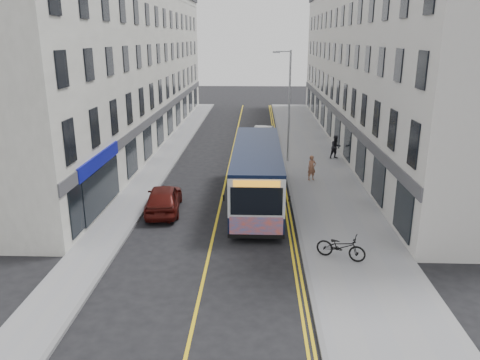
# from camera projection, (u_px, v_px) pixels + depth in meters

# --- Properties ---
(ground) EXTENTS (140.00, 140.00, 0.00)m
(ground) POSITION_uv_depth(u_px,v_px,m) (212.00, 239.00, 21.34)
(ground) COLOR black
(ground) RESTS_ON ground
(pavement_east) EXTENTS (4.50, 64.00, 0.12)m
(pavement_east) POSITION_uv_depth(u_px,v_px,m) (318.00, 169.00, 32.56)
(pavement_east) COLOR gray
(pavement_east) RESTS_ON ground
(pavement_west) EXTENTS (2.00, 64.00, 0.12)m
(pavement_west) POSITION_uv_depth(u_px,v_px,m) (158.00, 167.00, 32.97)
(pavement_west) COLOR gray
(pavement_west) RESTS_ON ground
(kerb_east) EXTENTS (0.18, 64.00, 0.13)m
(kerb_east) POSITION_uv_depth(u_px,v_px,m) (286.00, 168.00, 32.64)
(kerb_east) COLOR slate
(kerb_east) RESTS_ON ground
(kerb_west) EXTENTS (0.18, 64.00, 0.13)m
(kerb_west) POSITION_uv_depth(u_px,v_px,m) (172.00, 167.00, 32.93)
(kerb_west) COLOR slate
(kerb_west) RESTS_ON ground
(road_centre_line) EXTENTS (0.12, 64.00, 0.01)m
(road_centre_line) POSITION_uv_depth(u_px,v_px,m) (228.00, 169.00, 32.80)
(road_centre_line) COLOR yellow
(road_centre_line) RESTS_ON ground
(road_dbl_yellow_inner) EXTENTS (0.10, 64.00, 0.01)m
(road_dbl_yellow_inner) POSITION_uv_depth(u_px,v_px,m) (279.00, 169.00, 32.67)
(road_dbl_yellow_inner) COLOR yellow
(road_dbl_yellow_inner) RESTS_ON ground
(road_dbl_yellow_outer) EXTENTS (0.10, 64.00, 0.01)m
(road_dbl_yellow_outer) POSITION_uv_depth(u_px,v_px,m) (282.00, 169.00, 32.67)
(road_dbl_yellow_outer) COLOR yellow
(road_dbl_yellow_outer) RESTS_ON ground
(terrace_east) EXTENTS (6.00, 46.00, 13.00)m
(terrace_east) POSITION_uv_depth(u_px,v_px,m) (372.00, 66.00, 39.09)
(terrace_east) COLOR silver
(terrace_east) RESTS_ON ground
(terrace_west) EXTENTS (6.00, 46.00, 13.00)m
(terrace_west) POSITION_uv_depth(u_px,v_px,m) (129.00, 66.00, 39.82)
(terrace_west) COLOR silver
(terrace_west) RESTS_ON ground
(streetlamp) EXTENTS (1.32, 0.18, 8.00)m
(streetlamp) POSITION_uv_depth(u_px,v_px,m) (288.00, 102.00, 33.28)
(streetlamp) COLOR #94979D
(streetlamp) RESTS_ON ground
(city_bus) EXTENTS (2.59, 11.08, 3.22)m
(city_bus) POSITION_uv_depth(u_px,v_px,m) (257.00, 172.00, 25.53)
(city_bus) COLOR black
(city_bus) RESTS_ON ground
(bicycle) EXTENTS (2.15, 1.45, 1.07)m
(bicycle) POSITION_uv_depth(u_px,v_px,m) (341.00, 247.00, 19.08)
(bicycle) COLOR black
(bicycle) RESTS_ON pavement_east
(pedestrian_near) EXTENTS (0.69, 0.58, 1.59)m
(pedestrian_near) POSITION_uv_depth(u_px,v_px,m) (312.00, 168.00, 29.59)
(pedestrian_near) COLOR #996145
(pedestrian_near) RESTS_ON pavement_east
(pedestrian_far) EXTENTS (1.03, 0.93, 1.74)m
(pedestrian_far) POSITION_uv_depth(u_px,v_px,m) (336.00, 147.00, 34.85)
(pedestrian_far) COLOR black
(pedestrian_far) RESTS_ON pavement_east
(car_white) EXTENTS (2.12, 4.61, 1.46)m
(car_white) POSITION_uv_depth(u_px,v_px,m) (263.00, 135.00, 40.23)
(car_white) COLOR silver
(car_white) RESTS_ON ground
(car_maroon) EXTENTS (2.14, 4.48, 1.48)m
(car_maroon) POSITION_uv_depth(u_px,v_px,m) (164.00, 198.00, 24.53)
(car_maroon) COLOR #4A100C
(car_maroon) RESTS_ON ground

